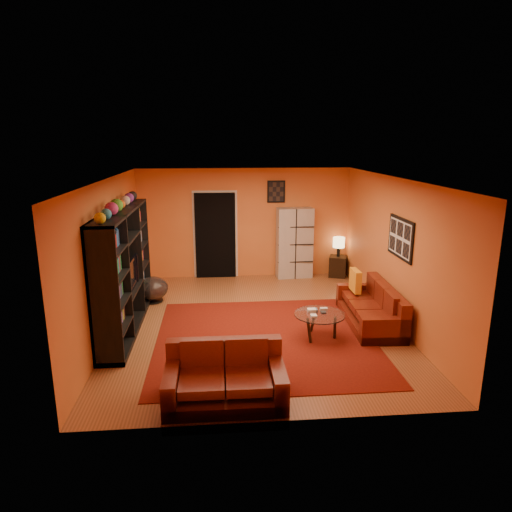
{
  "coord_description": "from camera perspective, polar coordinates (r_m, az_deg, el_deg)",
  "views": [
    {
      "loc": [
        -0.66,
        -7.71,
        3.23
      ],
      "look_at": [
        0.02,
        0.1,
        1.23
      ],
      "focal_mm": 32.0,
      "sensor_mm": 36.0,
      "label": 1
    }
  ],
  "objects": [
    {
      "name": "storage_cabinet",
      "position": [
        10.93,
        4.83,
        1.63
      ],
      "size": [
        0.86,
        0.43,
        1.68
      ],
      "primitive_type": "cube",
      "rotation": [
        0.0,
        0.0,
        0.07
      ],
      "color": "#B7B0A9",
      "rests_on": "floor"
    },
    {
      "name": "wall_right",
      "position": [
        8.55,
        16.85,
        0.63
      ],
      "size": [
        0.0,
        6.0,
        6.0
      ],
      "primitive_type": "plane",
      "rotation": [
        1.57,
        0.0,
        -1.57
      ],
      "color": "orange",
      "rests_on": "floor"
    },
    {
      "name": "ceiling",
      "position": [
        7.76,
        -0.08,
        9.64
      ],
      "size": [
        6.0,
        6.0,
        0.0
      ],
      "primitive_type": "plane",
      "rotation": [
        3.14,
        0.0,
        0.0
      ],
      "color": "white",
      "rests_on": "wall_back"
    },
    {
      "name": "sofa",
      "position": [
        8.54,
        14.53,
        -6.34
      ],
      "size": [
        0.88,
        1.97,
        0.85
      ],
      "rotation": [
        0.0,
        0.0,
        -0.04
      ],
      "color": "#55140B",
      "rests_on": "rug"
    },
    {
      "name": "wall_front",
      "position": [
        5.13,
        2.83,
        -7.84
      ],
      "size": [
        6.0,
        0.0,
        6.0
      ],
      "primitive_type": "plane",
      "rotation": [
        -1.57,
        0.0,
        0.0
      ],
      "color": "orange",
      "rests_on": "floor"
    },
    {
      "name": "coffee_table",
      "position": [
        7.71,
        7.94,
        -7.53
      ],
      "size": [
        0.84,
        0.84,
        0.42
      ],
      "rotation": [
        0.0,
        0.0,
        -0.37
      ],
      "color": "silver",
      "rests_on": "floor"
    },
    {
      "name": "side_table",
      "position": [
        11.26,
        10.18,
        -1.28
      ],
      "size": [
        0.51,
        0.51,
        0.5
      ],
      "primitive_type": "cube",
      "rotation": [
        0.0,
        0.0,
        -0.33
      ],
      "color": "black",
      "rests_on": "floor"
    },
    {
      "name": "wall_art_back",
      "position": [
        10.84,
        2.54,
        8.04
      ],
      "size": [
        0.42,
        0.03,
        0.52
      ],
      "primitive_type": "cube",
      "color": "black",
      "rests_on": "wall_back"
    },
    {
      "name": "floor",
      "position": [
        8.38,
        -0.08,
        -8.36
      ],
      "size": [
        6.0,
        6.0,
        0.0
      ],
      "primitive_type": "plane",
      "color": "brown",
      "rests_on": "ground"
    },
    {
      "name": "tv",
      "position": [
        8.22,
        -15.76,
        -2.17
      ],
      "size": [
        0.89,
        0.12,
        0.51
      ],
      "primitive_type": "imported",
      "rotation": [
        0.0,
        0.0,
        1.57
      ],
      "color": "black",
      "rests_on": "entertainment_unit"
    },
    {
      "name": "table_lamp",
      "position": [
        11.12,
        10.31,
        1.61
      ],
      "size": [
        0.28,
        0.28,
        0.47
      ],
      "color": "black",
      "rests_on": "side_table"
    },
    {
      "name": "bowl_chair",
      "position": [
        9.59,
        -12.8,
        -4.0
      ],
      "size": [
        0.63,
        0.63,
        0.52
      ],
      "color": "black",
      "rests_on": "floor"
    },
    {
      "name": "rug",
      "position": [
        7.75,
        1.12,
        -10.29
      ],
      "size": [
        3.6,
        3.6,
        0.01
      ],
      "primitive_type": "cube",
      "color": "#551009",
      "rests_on": "floor"
    },
    {
      "name": "wall_back",
      "position": [
        10.9,
        -1.44,
        4.1
      ],
      "size": [
        6.0,
        0.0,
        6.0
      ],
      "primitive_type": "plane",
      "rotation": [
        1.57,
        0.0,
        0.0
      ],
      "color": "orange",
      "rests_on": "floor"
    },
    {
      "name": "doorway",
      "position": [
        10.89,
        -5.1,
        2.54
      ],
      "size": [
        0.95,
        0.1,
        2.04
      ],
      "primitive_type": "cube",
      "color": "black",
      "rests_on": "floor"
    },
    {
      "name": "wall_left",
      "position": [
        8.15,
        -17.86,
        -0.1
      ],
      "size": [
        0.0,
        6.0,
        6.0
      ],
      "primitive_type": "plane",
      "rotation": [
        1.57,
        0.0,
        1.57
      ],
      "color": "orange",
      "rests_on": "floor"
    },
    {
      "name": "entertainment_unit",
      "position": [
        8.17,
        -16.19,
        -1.76
      ],
      "size": [
        0.45,
        3.0,
        2.1
      ],
      "primitive_type": "cube",
      "color": "black",
      "rests_on": "floor"
    },
    {
      "name": "loveseat",
      "position": [
        6.06,
        -3.9,
        -14.85
      ],
      "size": [
        1.52,
        0.92,
        0.85
      ],
      "rotation": [
        0.0,
        0.0,
        1.57
      ],
      "color": "#55140B",
      "rests_on": "rug"
    },
    {
      "name": "throw_pillow",
      "position": [
        8.91,
        12.31,
        -3.02
      ],
      "size": [
        0.12,
        0.42,
        0.42
      ],
      "primitive_type": "cube",
      "color": "orange",
      "rests_on": "sofa"
    },
    {
      "name": "wall_art_right",
      "position": [
        8.21,
        17.63,
        2.17
      ],
      "size": [
        0.03,
        1.0,
        0.7
      ],
      "primitive_type": "cube",
      "color": "black",
      "rests_on": "wall_right"
    }
  ]
}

